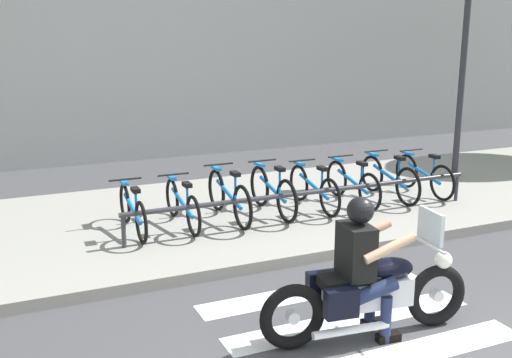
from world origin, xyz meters
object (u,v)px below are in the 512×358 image
at_px(bicycle_1, 182,204).
at_px(bicycle_2, 229,197).
at_px(motorcycle, 369,293).
at_px(bike_rack, 310,194).
at_px(bicycle_0, 133,210).
at_px(rider, 363,258).
at_px(street_lamp, 464,52).
at_px(bicycle_6, 389,178).
at_px(bicycle_7, 424,175).
at_px(bicycle_3, 273,192).
at_px(bicycle_4, 314,188).
at_px(bicycle_5, 352,183).

distance_m(bicycle_1, bicycle_2, 0.73).
relative_size(motorcycle, bike_rack, 0.39).
bearing_deg(bicycle_1, bicycle_0, -179.99).
xyz_separation_m(rider, street_lamp, (5.15, 4.49, 1.72)).
distance_m(rider, bike_rack, 3.30).
bearing_deg(motorcycle, bicycle_6, 51.68).
height_order(motorcycle, bicycle_0, motorcycle).
height_order(bicycle_7, street_lamp, street_lamp).
relative_size(bicycle_3, bicycle_4, 1.02).
relative_size(bicycle_3, bicycle_7, 1.05).
bearing_deg(bike_rack, bicycle_0, 167.76).
bearing_deg(bicycle_7, bicycle_4, 179.99).
distance_m(bicycle_0, bicycle_3, 2.19).
relative_size(bicycle_2, bicycle_7, 1.10).
distance_m(bicycle_2, bicycle_7, 3.66).
distance_m(rider, bicycle_3, 3.74).
relative_size(bicycle_0, bicycle_4, 0.98).
bearing_deg(bicycle_6, rider, -129.14).
xyz_separation_m(bicycle_4, bicycle_5, (0.73, -0.00, 0.00)).
bearing_deg(bicycle_6, motorcycle, -128.32).
distance_m(bicycle_0, bike_rack, 2.62).
distance_m(rider, bicycle_0, 3.93).
bearing_deg(bicycle_4, bicycle_7, -0.01).
xyz_separation_m(bicycle_1, bicycle_7, (4.39, -0.00, 0.01)).
bearing_deg(bicycle_5, bicycle_3, -179.97).
bearing_deg(bicycle_2, bike_rack, -26.79).
relative_size(bicycle_2, bicycle_3, 1.05).
distance_m(rider, bicycle_4, 3.96).
relative_size(bicycle_1, bicycle_7, 1.03).
height_order(bicycle_1, bicycle_5, bicycle_5).
bearing_deg(bicycle_7, bicycle_1, 179.99).
bearing_deg(bicycle_3, bicycle_5, 0.03).
height_order(bicycle_5, street_lamp, street_lamp).
relative_size(bicycle_0, bicycle_2, 0.92).
xyz_separation_m(bicycle_3, bicycle_5, (1.46, 0.00, -0.02)).
xyz_separation_m(bicycle_0, bicycle_1, (0.73, 0.00, 0.00)).
bearing_deg(bicycle_5, bicycle_2, -179.98).
bearing_deg(bicycle_6, bicycle_4, 179.97).
bearing_deg(bicycle_3, bicycle_0, 179.95).
height_order(rider, bicycle_1, rider).
height_order(bicycle_1, bicycle_4, bicycle_4).
xyz_separation_m(bicycle_0, bike_rack, (2.56, -0.56, 0.09)).
bearing_deg(bicycle_0, bicycle_1, 0.01).
xyz_separation_m(bicycle_1, bicycle_5, (2.92, -0.00, 0.01)).
height_order(motorcycle, bicycle_2, motorcycle).
bearing_deg(bike_rack, bicycle_1, 163.10).
height_order(rider, bicycle_6, rider).
bearing_deg(bicycle_7, street_lamp, 30.03).
distance_m(bicycle_6, bike_rack, 1.91).
xyz_separation_m(bicycle_2, bicycle_4, (1.46, 0.00, -0.02)).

